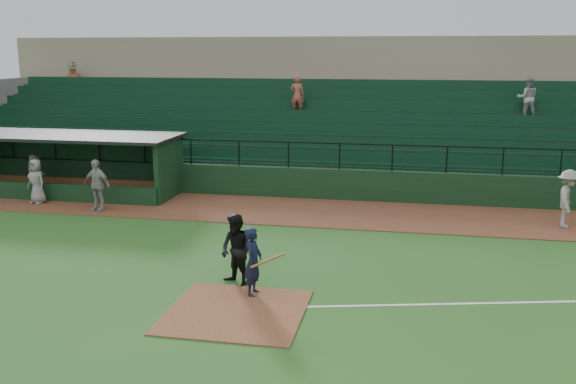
# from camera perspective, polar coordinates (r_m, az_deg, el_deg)

# --- Properties ---
(ground) EXTENTS (90.00, 90.00, 0.00)m
(ground) POSITION_cam_1_polar(r_m,az_deg,el_deg) (15.01, -3.73, -9.37)
(ground) COLOR #25561C
(ground) RESTS_ON ground
(warning_track) EXTENTS (40.00, 4.00, 0.03)m
(warning_track) POSITION_cam_1_polar(r_m,az_deg,el_deg) (22.46, 1.47, -1.80)
(warning_track) COLOR brown
(warning_track) RESTS_ON ground
(home_plate_dirt) EXTENTS (3.00, 3.00, 0.03)m
(home_plate_dirt) POSITION_cam_1_polar(r_m,az_deg,el_deg) (14.12, -4.78, -10.80)
(home_plate_dirt) COLOR brown
(home_plate_dirt) RESTS_ON ground
(stadium_structure) EXTENTS (38.00, 13.08, 6.40)m
(stadium_structure) POSITION_cam_1_polar(r_m,az_deg,el_deg) (30.30, 4.20, 6.35)
(stadium_structure) COLOR black
(stadium_structure) RESTS_ON ground
(dugout) EXTENTS (8.90, 3.20, 2.42)m
(dugout) POSITION_cam_1_polar(r_m,az_deg,el_deg) (26.95, -18.84, 2.83)
(dugout) COLOR black
(dugout) RESTS_ON ground
(batter_at_plate) EXTENTS (1.01, 0.68, 1.65)m
(batter_at_plate) POSITION_cam_1_polar(r_m,az_deg,el_deg) (14.73, -3.17, -6.36)
(batter_at_plate) COLOR black
(batter_at_plate) RESTS_ON ground
(umpire) EXTENTS (1.09, 1.03, 1.79)m
(umpire) POSITION_cam_1_polar(r_m,az_deg,el_deg) (15.37, -4.73, -5.31)
(umpire) COLOR black
(umpire) RESTS_ON ground
(runner) EXTENTS (0.96, 1.35, 1.90)m
(runner) POSITION_cam_1_polar(r_m,az_deg,el_deg) (22.13, 24.14, -0.57)
(runner) COLOR #98948F
(runner) RESTS_ON warning_track
(dugout_player_a) EXTENTS (1.16, 0.65, 1.87)m
(dugout_player_a) POSITION_cam_1_polar(r_m,az_deg,el_deg) (23.38, -17.04, 0.61)
(dugout_player_a) COLOR #A6A19B
(dugout_player_a) RESTS_ON warning_track
(dugout_player_b) EXTENTS (0.96, 0.78, 1.68)m
(dugout_player_b) POSITION_cam_1_polar(r_m,az_deg,el_deg) (25.30, -21.96, 0.92)
(dugout_player_b) COLOR gray
(dugout_player_b) RESTS_ON warning_track
(dugout_player_c) EXTENTS (1.39, 1.39, 1.61)m
(dugout_player_c) POSITION_cam_1_polar(r_m,az_deg,el_deg) (27.15, -22.01, 1.58)
(dugout_player_c) COLOR #A59F9B
(dugout_player_c) RESTS_ON warning_track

